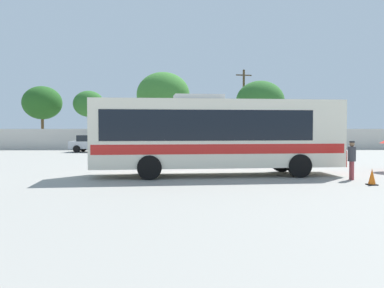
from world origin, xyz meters
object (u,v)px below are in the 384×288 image
Objects in this scene: coach_bus_cream_red at (214,133)px; roadside_tree_left at (42,103)px; parked_car_leftmost_silver at (93,143)px; roadside_tree_midleft at (89,104)px; roadside_tree_right at (260,101)px; attendant_by_bus_door at (352,158)px; utility_pole_near at (244,107)px; roadside_tree_midright at (163,95)px; parked_car_second_grey at (153,143)px; traffic_cone_on_apron at (372,177)px.

roadside_tree_left is (-17.79, 29.46, 3.09)m from coach_bus_cream_red.
parked_car_leftmost_silver is 0.66× the size of roadside_tree_midleft.
roadside_tree_right is (24.50, -3.95, -0.05)m from roadside_tree_left.
attendant_by_bus_door is 0.25× the size of roadside_tree_midleft.
utility_pole_near is 8.94m from roadside_tree_midright.
parked_car_second_grey is 17.33m from roadside_tree_left.
utility_pole_near is at bearing -8.55° from roadside_tree_midleft.
utility_pole_near is at bearing 91.20° from attendant_by_bus_door.
parked_car_leftmost_silver is 0.61× the size of roadside_tree_left.
parked_car_second_grey is 13.17m from roadside_tree_right.
coach_bus_cream_red is 32.06m from roadside_tree_midleft.
roadside_tree_left is 0.97× the size of roadside_tree_right.
utility_pole_near reaches higher than parked_car_second_grey.
traffic_cone_on_apron is at bearing -66.16° from parked_car_second_grey.
roadside_tree_right is at bearing 75.26° from coach_bus_cream_red.
roadside_tree_midright reaches higher than roadside_tree_right.
coach_bus_cream_red is 2.64× the size of parked_car_second_grey.
utility_pole_near is (-0.60, 28.41, 3.53)m from attendant_by_bus_door.
utility_pole_near is at bearing 141.74° from roadside_tree_right.
utility_pole_near is 13.37× the size of traffic_cone_on_apron.
roadside_tree_midleft is at bearing 168.52° from roadside_tree_right.
roadside_tree_midleft is (-8.19, 9.86, 4.14)m from parked_car_second_grey.
roadside_tree_midright is at bearing 85.77° from parked_car_second_grey.
traffic_cone_on_apron is at bearing -85.49° from attendant_by_bus_door.
parked_car_leftmost_silver is 14.08m from roadside_tree_left.
roadside_tree_midright is 32.01m from traffic_cone_on_apron.
roadside_tree_midright is (-8.84, -0.00, 1.34)m from utility_pole_near.
attendant_by_bus_door is at bearing 94.51° from traffic_cone_on_apron.
parked_car_second_grey is 6.83× the size of traffic_cone_on_apron.
roadside_tree_midright is (-9.43, 28.41, 4.86)m from attendant_by_bus_door.
roadside_tree_midleft is (-18.16, 31.05, 3.99)m from attendant_by_bus_door.
parked_car_leftmost_silver is at bearing -151.67° from utility_pole_near.
parked_car_leftmost_silver is 18.17m from roadside_tree_right.
roadside_tree_right is at bearing -9.15° from roadside_tree_left.
roadside_tree_midright reaches higher than parked_car_second_grey.
parked_car_leftmost_silver is at bearing 125.04° from traffic_cone_on_apron.
attendant_by_bus_door is at bearing -52.92° from roadside_tree_left.
roadside_tree_right is 29.20m from traffic_cone_on_apron.
parked_car_second_grey is at bearing 115.18° from attendant_by_bus_door.
traffic_cone_on_apron is at bearing -88.62° from utility_pole_near.
roadside_tree_left is at bearing 179.38° from roadside_tree_midleft.
parked_car_second_grey is 0.63× the size of roadside_tree_left.
attendant_by_bus_door is 28.64m from utility_pole_near.
roadside_tree_midright is (-3.71, 26.76, 3.83)m from coach_bus_cream_red.
parked_car_second_grey is (5.40, 0.75, -0.01)m from parked_car_leftmost_silver.
attendant_by_bus_door is 36.19m from roadside_tree_midleft.
coach_bus_cream_red is 7.02× the size of attendant_by_bus_door.
parked_car_leftmost_silver is 11.72m from roadside_tree_midleft.
utility_pole_near is 2.09m from roadside_tree_right.
roadside_tree_right is (6.71, 25.51, 3.04)m from coach_bus_cream_red.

